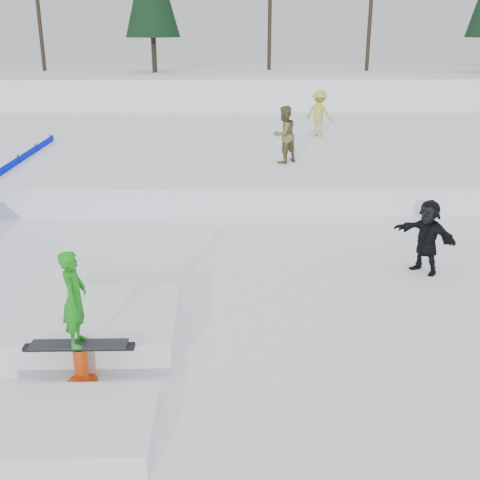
{
  "coord_description": "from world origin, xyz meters",
  "views": [
    {
      "loc": [
        0.24,
        -8.98,
        5.01
      ],
      "look_at": [
        0.5,
        2.0,
        1.1
      ],
      "focal_mm": 45.0,
      "sensor_mm": 36.0,
      "label": 1
    }
  ],
  "objects_px": {
    "walker_olive": "(284,135)",
    "spectator_dark": "(427,236)",
    "walker_ygreen": "(319,113)",
    "jib_rail_feature": "(90,347)"
  },
  "relations": [
    {
      "from": "walker_olive",
      "to": "spectator_dark",
      "type": "height_order",
      "value": "walker_olive"
    },
    {
      "from": "walker_olive",
      "to": "walker_ygreen",
      "type": "bearing_deg",
      "value": -150.21
    },
    {
      "from": "walker_ygreen",
      "to": "spectator_dark",
      "type": "relative_size",
      "value": 1.13
    },
    {
      "from": "walker_olive",
      "to": "walker_ygreen",
      "type": "distance_m",
      "value": 5.34
    },
    {
      "from": "jib_rail_feature",
      "to": "spectator_dark",
      "type": "bearing_deg",
      "value": 29.58
    },
    {
      "from": "walker_olive",
      "to": "spectator_dark",
      "type": "xyz_separation_m",
      "value": [
        2.38,
        -7.42,
        -0.91
      ]
    },
    {
      "from": "walker_ygreen",
      "to": "spectator_dark",
      "type": "bearing_deg",
      "value": 129.81
    },
    {
      "from": "walker_olive",
      "to": "walker_ygreen",
      "type": "relative_size",
      "value": 1.0
    },
    {
      "from": "walker_ygreen",
      "to": "jib_rail_feature",
      "type": "bearing_deg",
      "value": 107.31
    },
    {
      "from": "walker_olive",
      "to": "jib_rail_feature",
      "type": "distance_m",
      "value": 11.85
    }
  ]
}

